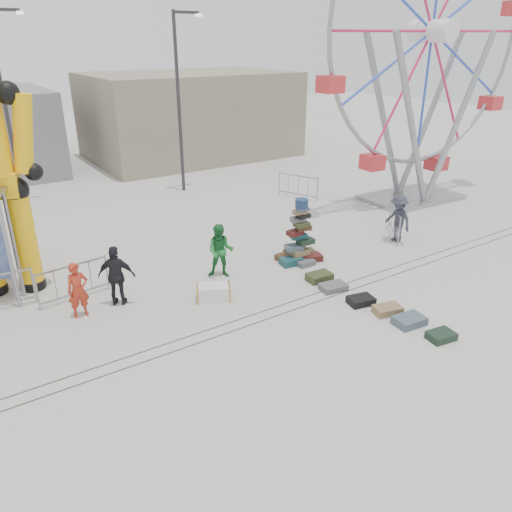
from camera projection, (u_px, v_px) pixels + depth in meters
ground at (300, 322)px, 13.10m from camera, size 90.00×90.00×0.00m
track_line_near at (286, 313)px, 13.56m from camera, size 40.00×0.04×0.01m
track_line_far at (277, 307)px, 13.86m from camera, size 40.00×0.04×0.01m
building_right at (190, 115)px, 30.92m from camera, size 12.00×8.00×5.00m
lamp_post_right at (180, 95)px, 22.80m from camera, size 1.41×0.25×8.00m
lamp_post_left at (7, 100)px, 20.77m from camera, size 1.41×0.25×8.00m
suitcase_tower at (299, 244)px, 16.52m from camera, size 1.57×1.33×2.15m
ferris_wheel at (429, 55)px, 20.72m from camera, size 10.87×2.88×12.62m
steamer_trunk at (214, 292)px, 14.17m from camera, size 1.09×0.92×0.44m
row_case_0 at (319, 277)px, 15.34m from camera, size 0.80×0.55×0.23m
row_case_1 at (333, 287)px, 14.78m from camera, size 0.85×0.64×0.18m
row_case_2 at (361, 300)px, 13.98m from camera, size 0.80×0.65×0.20m
row_case_3 at (387, 310)px, 13.50m from camera, size 0.84×0.65×0.21m
row_case_4 at (409, 321)px, 12.97m from camera, size 0.86×0.65×0.21m
row_case_5 at (441, 336)px, 12.33m from camera, size 0.73×0.57×0.19m
barricade_dummy_c at (74, 282)px, 14.04m from camera, size 2.00×0.31×1.10m
barricade_wheel_front at (394, 222)px, 18.64m from camera, size 1.32×1.63×1.10m
barricade_wheel_back at (298, 186)px, 23.14m from camera, size 0.90×1.87×1.10m
pedestrian_red at (78, 290)px, 13.11m from camera, size 0.56×0.37×1.54m
pedestrian_green at (221, 251)px, 15.32m from camera, size 1.05×1.01×1.71m
pedestrian_black at (117, 276)px, 13.67m from camera, size 1.09×0.91×1.74m
pedestrian_grey at (398, 219)px, 18.02m from camera, size 0.70×1.15×1.73m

